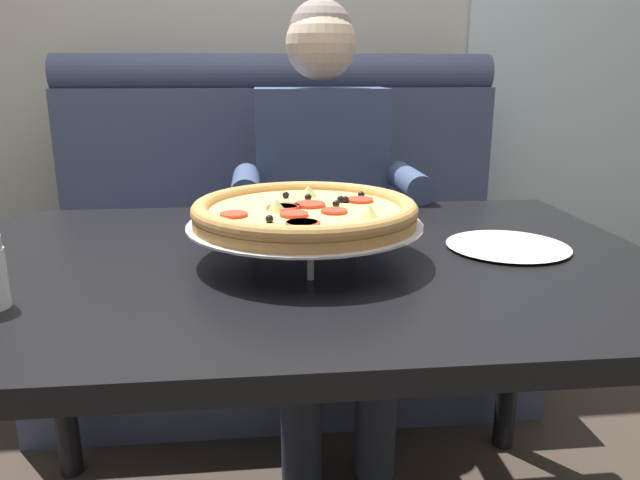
{
  "coord_description": "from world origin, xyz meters",
  "views": [
    {
      "loc": [
        -0.09,
        -1.12,
        1.07
      ],
      "look_at": [
        0.03,
        0.02,
        0.75
      ],
      "focal_mm": 34.2,
      "sensor_mm": 36.0,
      "label": 1
    }
  ],
  "objects_px": {
    "booth_bench": "(284,267)",
    "dining_table": "(305,295)",
    "plate_near_left": "(508,243)",
    "diner_main": "(324,195)",
    "patio_chair": "(473,172)",
    "pizza": "(307,213)"
  },
  "relations": [
    {
      "from": "pizza",
      "to": "diner_main",
      "type": "bearing_deg",
      "value": 80.94
    },
    {
      "from": "booth_bench",
      "to": "diner_main",
      "type": "xyz_separation_m",
      "value": [
        0.11,
        -0.27,
        0.31
      ]
    },
    {
      "from": "dining_table",
      "to": "plate_near_left",
      "type": "height_order",
      "value": "plate_near_left"
    },
    {
      "from": "dining_table",
      "to": "patio_chair",
      "type": "height_order",
      "value": "patio_chair"
    },
    {
      "from": "diner_main",
      "to": "booth_bench",
      "type": "bearing_deg",
      "value": 113.0
    },
    {
      "from": "diner_main",
      "to": "pizza",
      "type": "height_order",
      "value": "diner_main"
    },
    {
      "from": "booth_bench",
      "to": "pizza",
      "type": "height_order",
      "value": "booth_bench"
    },
    {
      "from": "plate_near_left",
      "to": "patio_chair",
      "type": "distance_m",
      "value": 2.26
    },
    {
      "from": "plate_near_left",
      "to": "patio_chair",
      "type": "relative_size",
      "value": 0.28
    },
    {
      "from": "diner_main",
      "to": "pizza",
      "type": "xyz_separation_m",
      "value": [
        -0.11,
        -0.69,
        0.11
      ]
    },
    {
      "from": "diner_main",
      "to": "dining_table",
      "type": "bearing_deg",
      "value": -99.57
    },
    {
      "from": "pizza",
      "to": "dining_table",
      "type": "bearing_deg",
      "value": 100.32
    },
    {
      "from": "diner_main",
      "to": "patio_chair",
      "type": "height_order",
      "value": "diner_main"
    },
    {
      "from": "plate_near_left",
      "to": "dining_table",
      "type": "bearing_deg",
      "value": -177.87
    },
    {
      "from": "patio_chair",
      "to": "plate_near_left",
      "type": "bearing_deg",
      "value": -108.2
    },
    {
      "from": "pizza",
      "to": "patio_chair",
      "type": "xyz_separation_m",
      "value": [
        1.11,
        2.17,
        -0.29
      ]
    },
    {
      "from": "diner_main",
      "to": "patio_chair",
      "type": "xyz_separation_m",
      "value": [
        1.0,
        1.48,
        -0.19
      ]
    },
    {
      "from": "booth_bench",
      "to": "dining_table",
      "type": "height_order",
      "value": "booth_bench"
    },
    {
      "from": "booth_bench",
      "to": "dining_table",
      "type": "relative_size",
      "value": 1.16
    },
    {
      "from": "diner_main",
      "to": "plate_near_left",
      "type": "relative_size",
      "value": 5.2
    },
    {
      "from": "dining_table",
      "to": "diner_main",
      "type": "xyz_separation_m",
      "value": [
        0.11,
        0.67,
        0.06
      ]
    },
    {
      "from": "dining_table",
      "to": "diner_main",
      "type": "height_order",
      "value": "diner_main"
    }
  ]
}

